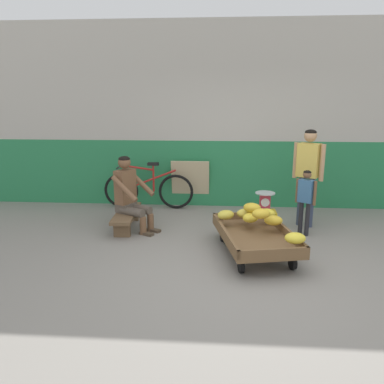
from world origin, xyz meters
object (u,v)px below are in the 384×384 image
(customer_adult, at_px, (308,167))
(shopping_bag, at_px, (264,232))
(low_bench, at_px, (127,216))
(vendor_seated, at_px, (130,194))
(bicycle_near_left, at_px, (148,189))
(sign_board, at_px, (190,183))
(weighing_scale, at_px, (265,201))
(plastic_crate, at_px, (264,220))
(banana_cart, at_px, (255,237))
(customer_child, at_px, (306,196))

(customer_adult, height_order, shopping_bag, customer_adult)
(low_bench, relative_size, vendor_seated, 0.98)
(low_bench, height_order, customer_adult, customer_adult)
(bicycle_near_left, distance_m, sign_board, 0.79)
(weighing_scale, xyz_separation_m, shopping_bag, (-0.04, -0.47, -0.33))
(sign_board, bearing_deg, weighing_scale, -45.12)
(plastic_crate, bearing_deg, shopping_bag, -95.23)
(banana_cart, height_order, vendor_seated, vendor_seated)
(bicycle_near_left, bearing_deg, banana_cart, -48.84)
(low_bench, distance_m, sign_board, 1.62)
(customer_child, bearing_deg, shopping_bag, -155.94)
(low_bench, distance_m, weighing_scale, 2.16)
(vendor_seated, distance_m, customer_child, 2.62)
(customer_adult, bearing_deg, vendor_seated, -172.62)
(plastic_crate, relative_size, customer_adult, 0.24)
(vendor_seated, xyz_separation_m, weighing_scale, (2.06, 0.12, -0.11))
(vendor_seated, bearing_deg, sign_board, 58.96)
(vendor_seated, distance_m, customer_adult, 2.78)
(plastic_crate, height_order, sign_board, sign_board)
(vendor_seated, bearing_deg, plastic_crate, 3.40)
(banana_cart, xyz_separation_m, customer_adult, (0.90, 1.21, 0.71))
(customer_adult, distance_m, shopping_bag, 1.30)
(sign_board, bearing_deg, plastic_crate, -45.09)
(vendor_seated, bearing_deg, customer_adult, 7.38)
(customer_adult, height_order, customer_child, customer_adult)
(weighing_scale, height_order, customer_adult, customer_adult)
(weighing_scale, xyz_separation_m, customer_child, (0.56, -0.20, 0.15))
(shopping_bag, bearing_deg, low_bench, 169.59)
(plastic_crate, distance_m, customer_child, 0.75)
(low_bench, relative_size, bicycle_near_left, 0.67)
(banana_cart, relative_size, weighing_scale, 5.27)
(customer_child, bearing_deg, customer_adult, 76.07)
(low_bench, xyz_separation_m, customer_child, (2.70, -0.12, 0.41))
(vendor_seated, bearing_deg, weighing_scale, 3.37)
(banana_cart, height_order, plastic_crate, banana_cart)
(vendor_seated, relative_size, customer_adult, 0.75)
(bicycle_near_left, relative_size, customer_child, 1.69)
(low_bench, relative_size, customer_child, 1.14)
(bicycle_near_left, distance_m, customer_adult, 2.86)
(low_bench, xyz_separation_m, customer_adult, (2.81, 0.31, 0.75))
(weighing_scale, bearing_deg, banana_cart, -103.17)
(bicycle_near_left, xyz_separation_m, customer_adult, (2.67, -0.82, 0.60))
(weighing_scale, relative_size, customer_child, 0.31)
(banana_cart, bearing_deg, customer_child, 44.70)
(low_bench, distance_m, plastic_crate, 2.14)
(banana_cart, xyz_separation_m, low_bench, (-1.91, 0.90, -0.04))
(low_bench, distance_m, customer_child, 2.73)
(banana_cart, relative_size, sign_board, 1.80)
(vendor_seated, height_order, bicycle_near_left, vendor_seated)
(bicycle_near_left, relative_size, customer_adult, 1.09)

